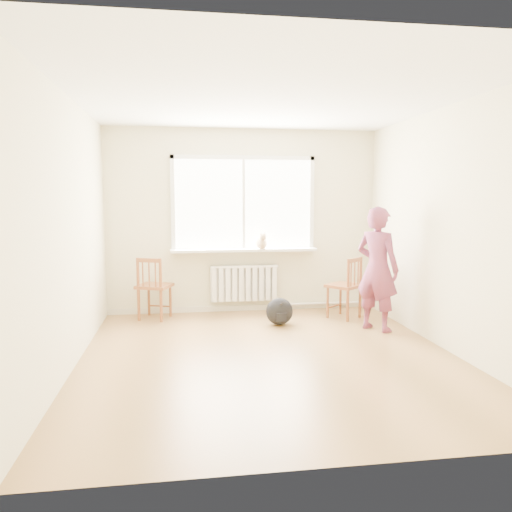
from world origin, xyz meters
name	(u,v)px	position (x,y,z in m)	size (l,w,h in m)	color
floor	(269,356)	(0.00, 0.00, 0.00)	(4.50, 4.50, 0.00)	#9B6F3F
ceiling	(270,98)	(0.00, 0.00, 2.70)	(4.50, 4.50, 0.00)	white
back_wall	(243,221)	(0.00, 2.25, 1.35)	(4.00, 0.01, 2.70)	beige
window	(243,200)	(0.00, 2.22, 1.66)	(2.12, 0.05, 1.42)	white
windowsill	(244,250)	(0.00, 2.14, 0.93)	(2.15, 0.22, 0.04)	white
radiator	(244,283)	(0.00, 2.16, 0.44)	(1.00, 0.12, 0.55)	white
heating_pipe	(324,303)	(1.25, 2.19, 0.08)	(0.04, 0.04, 1.40)	silver
baseboard	(244,308)	(0.00, 2.23, 0.04)	(4.00, 0.03, 0.08)	beige
chair_left	(153,288)	(-1.32, 1.86, 0.44)	(0.55, 0.54, 0.88)	brown
chair_right	(347,288)	(1.38, 1.54, 0.44)	(0.59, 0.59, 0.87)	brown
person	(377,269)	(1.55, 0.87, 0.79)	(0.58, 0.38, 1.59)	#C64442
cat	(261,242)	(0.24, 2.05, 1.06)	(0.17, 0.39, 0.26)	beige
backpack	(279,311)	(0.37, 1.31, 0.18)	(0.36, 0.27, 0.36)	black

